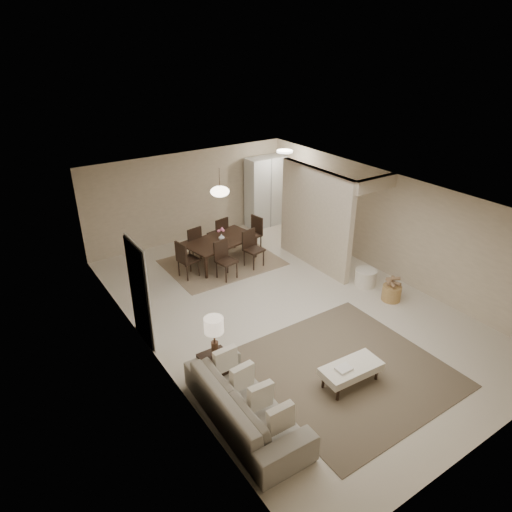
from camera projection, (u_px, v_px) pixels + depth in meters
floor at (286, 307)px, 9.89m from camera, size 9.00×9.00×0.00m
ceiling at (289, 197)px, 8.79m from camera, size 9.00×9.00×0.00m
back_wall at (189, 196)px, 12.70m from camera, size 6.00×0.00×6.00m
left_wall at (149, 298)px, 7.84m from camera, size 0.00×9.00×9.00m
right_wall at (388, 224)px, 10.83m from camera, size 0.00×9.00×9.00m
partition at (315, 219)px, 11.17m from camera, size 0.15×2.50×2.50m
doorway at (139, 294)px, 8.41m from camera, size 0.04×0.90×2.04m
pantry_cabinet at (266, 192)px, 13.70m from camera, size 1.20×0.55×2.10m
flush_light at (285, 151)px, 12.34m from camera, size 0.44×0.44×0.05m
living_rug at (346, 369)px, 8.06m from camera, size 3.20×3.20×0.01m
sofa at (245, 403)px, 6.86m from camera, size 2.42×0.99×0.70m
ottoman_bench at (351, 369)px, 7.60m from camera, size 1.09×0.54×0.38m
side_table at (216, 369)px, 7.67m from camera, size 0.48×0.48×0.53m
table_lamp at (214, 329)px, 7.31m from camera, size 0.32×0.32×0.76m
round_pouf at (365, 278)px, 10.67m from camera, size 0.50×0.50×0.39m
wicker_basket at (391, 293)px, 10.08m from camera, size 0.54×0.54×0.35m
dining_rug at (222, 262)px, 11.79m from camera, size 2.80×2.10×0.01m
dining_table at (222, 251)px, 11.65m from camera, size 1.98×1.33×0.64m
dining_chairs at (222, 246)px, 11.58m from camera, size 2.57×2.04×0.95m
vase at (222, 237)px, 11.47m from camera, size 0.18×0.18×0.16m
yellow_mat at (302, 244)px, 12.84m from camera, size 0.94×0.64×0.01m
pendant_light at (220, 191)px, 10.94m from camera, size 0.46×0.46×0.71m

